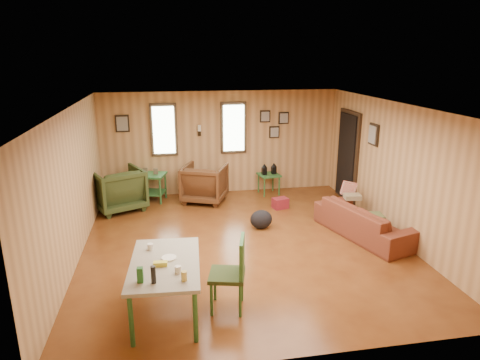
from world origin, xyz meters
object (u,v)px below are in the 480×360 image
(dining_table, at_px, (165,267))
(sofa, at_px, (365,216))
(side_table, at_px, (269,173))
(recliner_brown, at_px, (205,182))
(end_table, at_px, (152,182))
(recliner_green, at_px, (118,187))

(dining_table, bearing_deg, sofa, 30.87)
(side_table, distance_m, dining_table, 5.15)
(side_table, bearing_deg, sofa, -67.10)
(recliner_brown, distance_m, dining_table, 4.37)
(recliner_brown, xyz_separation_m, dining_table, (-0.90, -4.27, 0.20))
(dining_table, bearing_deg, end_table, 96.99)
(end_table, xyz_separation_m, dining_table, (0.27, -4.51, 0.23))
(recliner_green, xyz_separation_m, dining_table, (0.95, -4.05, 0.16))
(sofa, height_order, side_table, sofa)
(recliner_brown, xyz_separation_m, side_table, (1.55, 0.27, 0.05))
(recliner_green, height_order, dining_table, recliner_green)
(sofa, xyz_separation_m, dining_table, (-3.58, -1.85, 0.27))
(end_table, distance_m, dining_table, 4.53)
(recliner_brown, relative_size, side_table, 1.24)
(end_table, bearing_deg, sofa, -34.69)
(recliner_green, height_order, end_table, recliner_green)
(end_table, distance_m, side_table, 2.72)
(sofa, bearing_deg, end_table, 38.66)
(sofa, distance_m, side_table, 2.92)
(sofa, xyz_separation_m, recliner_green, (-4.53, 2.20, 0.10))
(recliner_brown, bearing_deg, recliner_green, 28.97)
(end_table, xyz_separation_m, side_table, (2.72, 0.02, 0.08))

